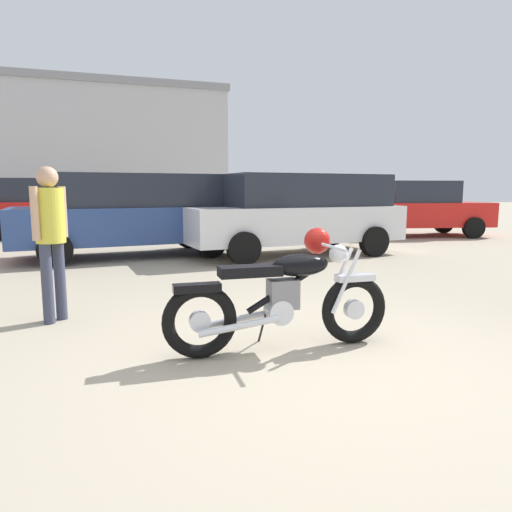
{
  "coord_description": "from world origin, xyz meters",
  "views": [
    {
      "loc": [
        -1.39,
        -3.45,
        1.42
      ],
      "look_at": [
        -0.24,
        1.14,
        0.74
      ],
      "focal_mm": 32.59,
      "sensor_mm": 36.0,
      "label": 1
    }
  ],
  "objects": [
    {
      "name": "ground_plane",
      "position": [
        0.0,
        0.0,
        0.0
      ],
      "size": [
        80.0,
        80.0,
        0.0
      ],
      "primitive_type": "plane",
      "color": "tan"
    },
    {
      "name": "vintage_motorcycle",
      "position": [
        -0.15,
        0.4,
        0.49
      ],
      "size": [
        2.08,
        0.74,
        1.07
      ],
      "rotation": [
        0.0,
        0.0,
        0.03
      ],
      "color": "black",
      "rests_on": "ground_plane"
    },
    {
      "name": "bystander",
      "position": [
        -2.31,
        1.83,
        1.02
      ],
      "size": [
        0.3,
        0.39,
        1.66
      ],
      "rotation": [
        0.0,
        0.0,
        5.66
      ],
      "color": "#383D51",
      "rests_on": "ground_plane"
    },
    {
      "name": "dark_sedan_left",
      "position": [
        6.84,
        9.14,
        0.84
      ],
      "size": [
        4.39,
        2.34,
        1.67
      ],
      "rotation": [
        0.0,
        0.0,
        3.01
      ],
      "color": "black",
      "rests_on": "ground_plane"
    },
    {
      "name": "blue_hatchback_right",
      "position": [
        -3.93,
        11.78,
        0.94
      ],
      "size": [
        4.84,
        2.3,
        1.74
      ],
      "rotation": [
        0.0,
        0.0,
        0.09
      ],
      "color": "black",
      "rests_on": "ground_plane"
    },
    {
      "name": "pale_sedan_back",
      "position": [
        -1.47,
        6.8,
        0.94
      ],
      "size": [
        4.92,
        2.53,
        1.74
      ],
      "rotation": [
        0.0,
        0.0,
        3.3
      ],
      "color": "black",
      "rests_on": "ground_plane"
    },
    {
      "name": "red_hatchback_near",
      "position": [
        1.95,
        6.14,
        0.94
      ],
      "size": [
        4.92,
        2.53,
        1.74
      ],
      "rotation": [
        0.0,
        0.0,
        3.3
      ],
      "color": "black",
      "rests_on": "ground_plane"
    },
    {
      "name": "industrial_building",
      "position": [
        -4.36,
        35.38,
        4.56
      ],
      "size": [
        19.51,
        11.04,
        9.09
      ],
      "rotation": [
        0.0,
        0.0,
        0.08
      ],
      "color": "#B2B2B7",
      "rests_on": "ground_plane"
    }
  ]
}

